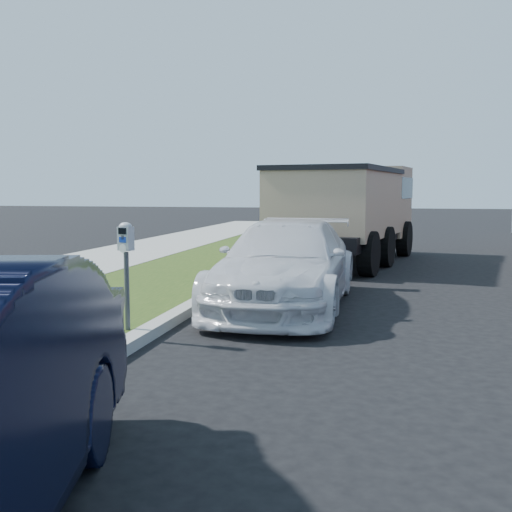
# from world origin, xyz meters

# --- Properties ---
(ground) EXTENTS (120.00, 120.00, 0.00)m
(ground) POSITION_xyz_m (0.00, 0.00, 0.00)
(ground) COLOR black
(ground) RESTS_ON ground
(streetside) EXTENTS (6.12, 50.00, 0.15)m
(streetside) POSITION_xyz_m (-5.57, 2.00, 0.07)
(streetside) COLOR gray
(streetside) RESTS_ON ground
(parking_meter) EXTENTS (0.22, 0.17, 1.43)m
(parking_meter) POSITION_xyz_m (-2.83, -0.42, 1.17)
(parking_meter) COLOR #3F4247
(parking_meter) RESTS_ON ground
(white_wagon) EXTENTS (2.06, 5.03, 1.46)m
(white_wagon) POSITION_xyz_m (-1.16, 2.25, 0.73)
(white_wagon) COLOR silver
(white_wagon) RESTS_ON ground
(dump_truck) EXTENTS (3.78, 7.16, 2.67)m
(dump_truck) POSITION_xyz_m (-0.61, 9.17, 1.50)
(dump_truck) COLOR black
(dump_truck) RESTS_ON ground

